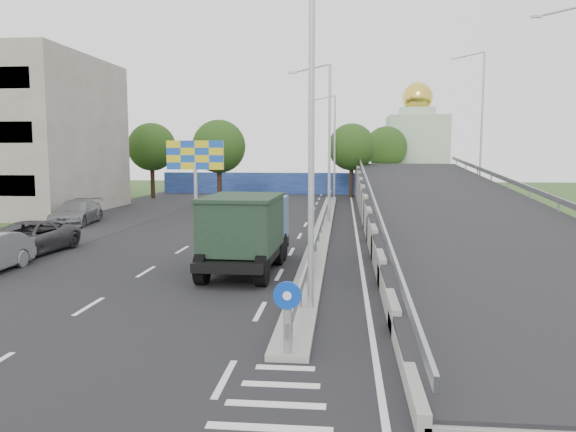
# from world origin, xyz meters

# --- Properties ---
(ground) EXTENTS (160.00, 160.00, 0.00)m
(ground) POSITION_xyz_m (0.00, 0.00, 0.00)
(ground) COLOR #2D4C1E
(ground) RESTS_ON ground
(road_surface) EXTENTS (26.00, 90.00, 0.04)m
(road_surface) POSITION_xyz_m (-3.00, 20.00, 0.00)
(road_surface) COLOR black
(road_surface) RESTS_ON ground
(parking_strip) EXTENTS (8.00, 90.00, 0.05)m
(parking_strip) POSITION_xyz_m (-16.00, 20.00, 0.00)
(parking_strip) COLOR black
(parking_strip) RESTS_ON ground
(median) EXTENTS (1.00, 44.00, 0.20)m
(median) POSITION_xyz_m (0.00, 24.00, 0.10)
(median) COLOR gray
(median) RESTS_ON ground
(overpass_ramp) EXTENTS (10.00, 50.00, 3.50)m
(overpass_ramp) POSITION_xyz_m (7.50, 24.00, 1.75)
(overpass_ramp) COLOR gray
(overpass_ramp) RESTS_ON ground
(median_guardrail) EXTENTS (0.09, 44.00, 0.71)m
(median_guardrail) POSITION_xyz_m (0.00, 24.00, 0.75)
(median_guardrail) COLOR gray
(median_guardrail) RESTS_ON median
(sign_bollard) EXTENTS (0.64, 0.23, 1.67)m
(sign_bollard) POSITION_xyz_m (0.00, 2.17, 1.03)
(sign_bollard) COLOR black
(sign_bollard) RESTS_ON median
(lamp_post_near) EXTENTS (2.74, 0.18, 10.08)m
(lamp_post_near) POSITION_xyz_m (0.11, 6.00, 5.81)
(lamp_post_near) COLOR #B2B5B7
(lamp_post_near) RESTS_ON median
(lamp_post_mid) EXTENTS (2.74, 0.18, 10.08)m
(lamp_post_mid) POSITION_xyz_m (0.11, 26.00, 5.81)
(lamp_post_mid) COLOR #B2B5B7
(lamp_post_mid) RESTS_ON median
(lamp_post_far) EXTENTS (2.74, 0.18, 10.08)m
(lamp_post_far) POSITION_xyz_m (0.11, 46.00, 5.81)
(lamp_post_far) COLOR #B2B5B7
(lamp_post_far) RESTS_ON median
(blue_wall) EXTENTS (30.00, 0.50, 2.40)m
(blue_wall) POSITION_xyz_m (-4.00, 52.00, 1.20)
(blue_wall) COLOR navy
(blue_wall) RESTS_ON ground
(church) EXTENTS (7.00, 7.00, 13.80)m
(church) POSITION_xyz_m (10.00, 60.00, 5.31)
(church) COLOR #B2CCAD
(church) RESTS_ON ground
(billboard) EXTENTS (4.00, 0.24, 5.50)m
(billboard) POSITION_xyz_m (-9.00, 28.00, 4.19)
(billboard) COLOR #B2B5B7
(billboard) RESTS_ON ground
(tree_left_mid) EXTENTS (4.80, 4.80, 7.60)m
(tree_left_mid) POSITION_xyz_m (-10.00, 40.00, 5.18)
(tree_left_mid) COLOR black
(tree_left_mid) RESTS_ON ground
(tree_median_far) EXTENTS (4.80, 4.80, 7.60)m
(tree_median_far) POSITION_xyz_m (2.00, 48.00, 5.18)
(tree_median_far) COLOR black
(tree_median_far) RESTS_ON ground
(tree_left_far) EXTENTS (4.80, 4.80, 7.60)m
(tree_left_far) POSITION_xyz_m (-18.00, 45.00, 5.18)
(tree_left_far) COLOR black
(tree_left_far) RESTS_ON ground
(tree_ramp_far) EXTENTS (4.80, 4.80, 7.60)m
(tree_ramp_far) POSITION_xyz_m (6.00, 55.00, 5.18)
(tree_ramp_far) COLOR black
(tree_ramp_far) RESTS_ON ground
(dump_truck) EXTENTS (2.86, 7.03, 3.07)m
(dump_truck) POSITION_xyz_m (-2.60, 11.90, 1.70)
(dump_truck) COLOR black
(dump_truck) RESTS_ON ground
(parked_car_c) EXTENTS (2.97, 5.70, 1.53)m
(parked_car_c) POSITION_xyz_m (-13.25, 14.11, 0.77)
(parked_car_c) COLOR #353439
(parked_car_c) RESTS_ON ground
(parked_car_d) EXTENTS (2.90, 5.72, 1.59)m
(parked_car_d) POSITION_xyz_m (-16.08, 24.66, 0.80)
(parked_car_d) COLOR gray
(parked_car_d) RESTS_ON ground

